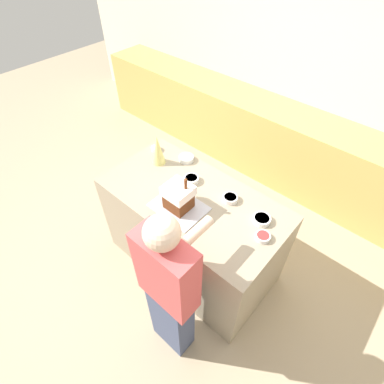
{
  "coord_description": "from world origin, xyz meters",
  "views": [
    {
      "loc": [
        1.13,
        -1.28,
        2.74
      ],
      "look_at": [
        -0.0,
        0.0,
        1.01
      ],
      "focal_mm": 28.0,
      "sensor_mm": 36.0,
      "label": 1
    }
  ],
  "objects": [
    {
      "name": "candy_bowl_beside_tree",
      "position": [
        -0.14,
        0.14,
        0.97
      ],
      "size": [
        0.13,
        0.13,
        0.05
      ],
      "color": "white",
      "rests_on": "kitchen_island"
    },
    {
      "name": "wall_back",
      "position": [
        0.0,
        2.09,
        1.3
      ],
      "size": [
        8.0,
        0.05,
        2.6
      ],
      "color": "beige",
      "rests_on": "ground_plane"
    },
    {
      "name": "gingerbread_house",
      "position": [
        -0.01,
        -0.15,
        1.07
      ],
      "size": [
        0.21,
        0.2,
        0.31
      ],
      "color": "#5B2D14",
      "rests_on": "baking_tray"
    },
    {
      "name": "candy_bowl_behind_tray",
      "position": [
        0.25,
        0.18,
        0.97
      ],
      "size": [
        0.12,
        0.12,
        0.04
      ],
      "color": "white",
      "rests_on": "kitchen_island"
    },
    {
      "name": "candy_bowl_center_rear",
      "position": [
        0.56,
        0.16,
        0.97
      ],
      "size": [
        0.14,
        0.14,
        0.04
      ],
      "color": "white",
      "rests_on": "kitchen_island"
    },
    {
      "name": "candy_bowl_near_tray_left",
      "position": [
        -0.69,
        0.24,
        0.97
      ],
      "size": [
        0.09,
        0.09,
        0.04
      ],
      "color": "silver",
      "rests_on": "kitchen_island"
    },
    {
      "name": "ground_plane",
      "position": [
        0.0,
        0.0,
        0.0
      ],
      "size": [
        12.0,
        12.0,
        0.0
      ],
      "primitive_type": "plane",
      "color": "tan"
    },
    {
      "name": "candy_bowl_front_corner",
      "position": [
        0.66,
        0.03,
        0.97
      ],
      "size": [
        0.11,
        0.11,
        0.04
      ],
      "color": "silver",
      "rests_on": "kitchen_island"
    },
    {
      "name": "candy_bowl_far_left",
      "position": [
        -0.36,
        0.32,
        0.97
      ],
      "size": [
        0.14,
        0.14,
        0.04
      ],
      "color": "silver",
      "rests_on": "kitchen_island"
    },
    {
      "name": "baking_tray",
      "position": [
        -0.01,
        -0.15,
        0.95
      ],
      "size": [
        0.42,
        0.32,
        0.01
      ],
      "color": "#B2B2BC",
      "rests_on": "kitchen_island"
    },
    {
      "name": "person",
      "position": [
        0.38,
        -0.67,
        0.82
      ],
      "size": [
        0.42,
        0.52,
        1.59
      ],
      "color": "#424C6B",
      "rests_on": "ground_plane"
    },
    {
      "name": "kitchen_island",
      "position": [
        0.0,
        0.0,
        0.47
      ],
      "size": [
        1.59,
        0.83,
        0.95
      ],
      "color": "gray",
      "rests_on": "ground_plane"
    },
    {
      "name": "decorative_tree",
      "position": [
        -0.53,
        0.13,
        1.09
      ],
      "size": [
        0.13,
        0.13,
        0.28
      ],
      "color": "#DBD675",
      "rests_on": "kitchen_island"
    },
    {
      "name": "back_cabinet_block",
      "position": [
        0.0,
        1.77,
        0.47
      ],
      "size": [
        6.0,
        0.6,
        0.93
      ],
      "color": "tan",
      "rests_on": "ground_plane"
    }
  ]
}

